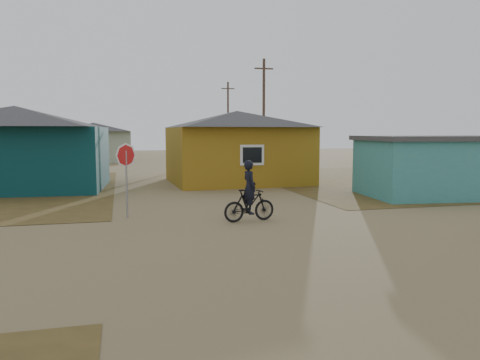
# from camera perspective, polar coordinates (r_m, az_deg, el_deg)

# --- Properties ---
(ground) EXTENTS (120.00, 120.00, 0.00)m
(ground) POSITION_cam_1_polar(r_m,az_deg,el_deg) (11.75, 4.36, -7.77)
(ground) COLOR olive
(grass_ne) EXTENTS (20.00, 18.00, 0.00)m
(grass_ne) POSITION_cam_1_polar(r_m,az_deg,el_deg) (29.78, 22.14, 0.14)
(grass_ne) COLOR brown
(grass_ne) RESTS_ON ground
(house_teal) EXTENTS (8.93, 7.08, 4.00)m
(house_teal) POSITION_cam_1_polar(r_m,az_deg,el_deg) (24.79, -25.62, 3.67)
(house_teal) COLOR #093134
(house_teal) RESTS_ON ground
(house_yellow) EXTENTS (7.72, 6.76, 3.90)m
(house_yellow) POSITION_cam_1_polar(r_m,az_deg,el_deg) (25.57, -0.37, 4.18)
(house_yellow) COLOR #946B16
(house_yellow) RESTS_ON ground
(shed_turquoise) EXTENTS (6.71, 4.93, 2.60)m
(shed_turquoise) POSITION_cam_1_polar(r_m,az_deg,el_deg) (21.80, 22.89, 1.60)
(shed_turquoise) COLOR teal
(shed_turquoise) RESTS_ON ground
(house_pale_west) EXTENTS (7.04, 6.15, 3.60)m
(house_pale_west) POSITION_cam_1_polar(r_m,az_deg,el_deg) (44.88, -17.38, 4.47)
(house_pale_west) COLOR #97A58E
(house_pale_west) RESTS_ON ground
(house_beige_east) EXTENTS (6.95, 6.05, 3.60)m
(house_beige_east) POSITION_cam_1_polar(r_m,az_deg,el_deg) (52.62, 0.71, 4.92)
(house_beige_east) COLOR tan
(house_beige_east) RESTS_ON ground
(house_pale_north) EXTENTS (6.28, 5.81, 3.40)m
(house_pale_north) POSITION_cam_1_polar(r_m,az_deg,el_deg) (57.74, -24.73, 4.36)
(house_pale_north) COLOR #97A58E
(house_pale_north) RESTS_ON ground
(utility_pole_near) EXTENTS (1.40, 0.20, 8.00)m
(utility_pole_near) POSITION_cam_1_polar(r_m,az_deg,el_deg) (34.38, 2.91, 8.18)
(utility_pole_near) COLOR #4E3A2F
(utility_pole_near) RESTS_ON ground
(utility_pole_far) EXTENTS (1.40, 0.20, 8.00)m
(utility_pole_far) POSITION_cam_1_polar(r_m,az_deg,el_deg) (50.09, -1.47, 7.47)
(utility_pole_far) COLOR #4E3A2F
(utility_pole_far) RESTS_ON ground
(stop_sign) EXTENTS (0.77, 0.24, 2.42)m
(stop_sign) POSITION_cam_1_polar(r_m,az_deg,el_deg) (15.38, -13.72, 2.04)
(stop_sign) COLOR gray
(stop_sign) RESTS_ON ground
(cyclist) EXTENTS (1.74, 0.73, 1.90)m
(cyclist) POSITION_cam_1_polar(r_m,az_deg,el_deg) (14.47, 1.15, -2.36)
(cyclist) COLOR black
(cyclist) RESTS_ON ground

